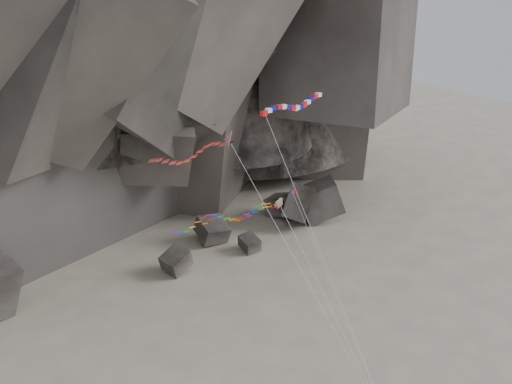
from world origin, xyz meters
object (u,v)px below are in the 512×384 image
delta_kite (187,154)px  banner_kite (294,108)px  parafoil_kite (223,217)px  pennant_kite (313,243)px

delta_kite → banner_kite: banner_kite is taller
parafoil_kite → pennant_kite: parafoil_kite is taller
delta_kite → pennant_kite: delta_kite is taller
banner_kite → pennant_kite: banner_kite is taller
parafoil_kite → pennant_kite: 9.71m
pennant_kite → banner_kite: bearing=91.5°
delta_kite → banner_kite: bearing=28.1°
delta_kite → pennant_kite: bearing=8.0°
parafoil_kite → banner_kite: bearing=-16.8°
parafoil_kite → pennant_kite: bearing=-46.6°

